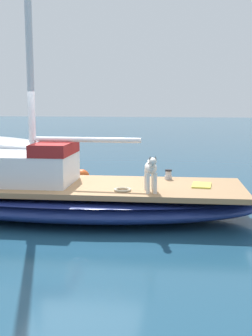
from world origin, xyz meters
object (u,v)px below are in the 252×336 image
(sailboat_main, at_px, (78,200))
(dog_white, at_px, (151,169))
(mooring_buoy, at_px, (82,177))
(coiled_rope, at_px, (123,190))
(deck_towel, at_px, (202,185))
(deck_winch, at_px, (168,175))

(sailboat_main, height_order, dog_white, dog_white)
(mooring_buoy, bearing_deg, sailboat_main, -165.83)
(sailboat_main, relative_size, coiled_rope, 22.73)
(dog_white, bearing_deg, sailboat_main, 71.04)
(dog_white, xyz_separation_m, coiled_rope, (0.03, 0.53, -0.40))
(deck_towel, xyz_separation_m, mooring_buoy, (2.95, 3.27, -0.46))
(coiled_rope, bearing_deg, deck_towel, -63.94)
(sailboat_main, relative_size, dog_white, 7.89)
(deck_towel, bearing_deg, mooring_buoy, 47.95)
(deck_towel, bearing_deg, sailboat_main, 94.68)
(sailboat_main, height_order, coiled_rope, coiled_rope)
(sailboat_main, bearing_deg, coiled_rope, -116.39)
(coiled_rope, distance_m, deck_towel, 1.62)
(mooring_buoy, bearing_deg, coiled_rope, -153.58)
(coiled_rope, relative_size, mooring_buoy, 0.74)
(deck_winch, relative_size, deck_towel, 0.38)
(deck_winch, relative_size, coiled_rope, 0.65)
(dog_white, height_order, coiled_rope, dog_white)
(deck_winch, distance_m, mooring_buoy, 3.52)
(sailboat_main, height_order, deck_towel, deck_towel)
(dog_white, bearing_deg, coiled_rope, 87.27)
(dog_white, distance_m, deck_towel, 1.25)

